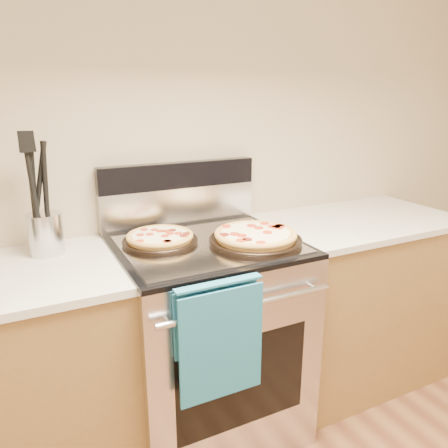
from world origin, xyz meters
name	(u,v)px	position (x,y,z in m)	size (l,w,h in m)	color
wall_back	(174,133)	(0.00, 2.00, 1.35)	(4.00, 4.00, 0.00)	tan
range_body	(207,340)	(0.00, 1.65, 0.45)	(0.76, 0.68, 0.90)	#B7B7BC
oven_window	(243,382)	(0.00, 1.31, 0.45)	(0.56, 0.01, 0.40)	black
cooktop	(206,245)	(0.00, 1.65, 0.91)	(0.76, 0.68, 0.02)	black
backsplash_lower	(180,206)	(0.00, 1.96, 1.01)	(0.76, 0.06, 0.18)	silver
backsplash_upper	(179,175)	(0.00, 1.96, 1.16)	(0.76, 0.06, 0.12)	black
oven_handle	(249,305)	(0.00, 1.27, 0.80)	(0.03, 0.03, 0.70)	silver
dish_towel	(219,338)	(-0.12, 1.27, 0.70)	(0.32, 0.05, 0.42)	#196D7D
foil_sheet	(209,244)	(0.00, 1.62, 0.92)	(0.70, 0.55, 0.01)	gray
cabinet_right	(352,300)	(0.88, 1.68, 0.44)	(1.00, 0.62, 0.88)	brown
countertop_right	(359,221)	(0.88, 1.68, 0.90)	(1.02, 0.64, 0.03)	beige
pepperoni_pizza_back	(160,238)	(-0.18, 1.72, 0.95)	(0.31, 0.31, 0.04)	#C68D3C
pepperoni_pizza_front	(256,237)	(0.18, 1.54, 0.95)	(0.39, 0.39, 0.05)	#C68D3C
utensil_crock	(46,234)	(-0.61, 1.84, 0.99)	(0.13, 0.13, 0.17)	silver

